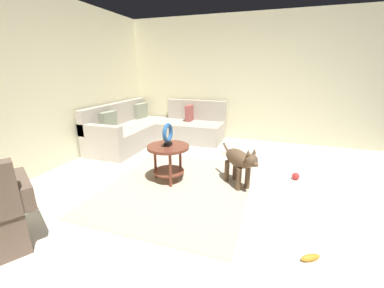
{
  "coord_description": "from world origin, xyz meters",
  "views": [
    {
      "loc": [
        -2.7,
        -0.47,
        1.58
      ],
      "look_at": [
        0.45,
        0.6,
        0.55
      ],
      "focal_mm": 22.74,
      "sensor_mm": 36.0,
      "label": 1
    }
  ],
  "objects_px": {
    "sectional_couch": "(154,130)",
    "dog_toy_ball": "(296,176)",
    "dog_bed_mat": "(241,149)",
    "side_table": "(168,154)",
    "dog": "(239,161)",
    "torus_sculpture": "(168,134)",
    "dog_toy_bone": "(310,258)"
  },
  "relations": [
    {
      "from": "sectional_couch",
      "to": "dog_toy_ball",
      "type": "height_order",
      "value": "sectional_couch"
    },
    {
      "from": "sectional_couch",
      "to": "dog_bed_mat",
      "type": "distance_m",
      "value": 1.95
    },
    {
      "from": "side_table",
      "to": "dog",
      "type": "xyz_separation_m",
      "value": [
        0.15,
        -0.99,
        -0.04
      ]
    },
    {
      "from": "torus_sculpture",
      "to": "dog_toy_ball",
      "type": "distance_m",
      "value": 2.0
    },
    {
      "from": "dog",
      "to": "sectional_couch",
      "type": "bearing_deg",
      "value": -77.57
    },
    {
      "from": "torus_sculpture",
      "to": "dog_toy_ball",
      "type": "xyz_separation_m",
      "value": [
        0.64,
        -1.77,
        -0.66
      ]
    },
    {
      "from": "sectional_couch",
      "to": "dog_toy_ball",
      "type": "distance_m",
      "value": 3.08
    },
    {
      "from": "dog_toy_ball",
      "to": "torus_sculpture",
      "type": "bearing_deg",
      "value": 109.77
    },
    {
      "from": "side_table",
      "to": "dog",
      "type": "bearing_deg",
      "value": -81.45
    },
    {
      "from": "torus_sculpture",
      "to": "dog",
      "type": "height_order",
      "value": "torus_sculpture"
    },
    {
      "from": "sectional_couch",
      "to": "dog_bed_mat",
      "type": "height_order",
      "value": "sectional_couch"
    },
    {
      "from": "torus_sculpture",
      "to": "dog",
      "type": "bearing_deg",
      "value": -81.45
    },
    {
      "from": "dog_toy_bone",
      "to": "dog_bed_mat",
      "type": "bearing_deg",
      "value": 19.42
    },
    {
      "from": "sectional_couch",
      "to": "dog_bed_mat",
      "type": "relative_size",
      "value": 2.81
    },
    {
      "from": "dog_bed_mat",
      "to": "dog",
      "type": "xyz_separation_m",
      "value": [
        -1.54,
        -0.17,
        0.33
      ]
    },
    {
      "from": "side_table",
      "to": "torus_sculpture",
      "type": "relative_size",
      "value": 1.84
    },
    {
      "from": "dog_bed_mat",
      "to": "sectional_couch",
      "type": "bearing_deg",
      "value": 89.64
    },
    {
      "from": "side_table",
      "to": "dog_toy_bone",
      "type": "bearing_deg",
      "value": -120.48
    },
    {
      "from": "side_table",
      "to": "dog_bed_mat",
      "type": "height_order",
      "value": "side_table"
    },
    {
      "from": "side_table",
      "to": "dog_bed_mat",
      "type": "distance_m",
      "value": 1.91
    },
    {
      "from": "dog_toy_ball",
      "to": "side_table",
      "type": "bearing_deg",
      "value": 109.77
    },
    {
      "from": "dog",
      "to": "dog_toy_bone",
      "type": "xyz_separation_m",
      "value": [
        -1.2,
        -0.8,
        -0.35
      ]
    },
    {
      "from": "dog_toy_bone",
      "to": "sectional_couch",
      "type": "bearing_deg",
      "value": 46.5
    },
    {
      "from": "dog_toy_bone",
      "to": "dog_toy_ball",
      "type": "bearing_deg",
      "value": 0.59
    },
    {
      "from": "sectional_couch",
      "to": "dog_toy_bone",
      "type": "height_order",
      "value": "sectional_couch"
    },
    {
      "from": "sectional_couch",
      "to": "dog_toy_bone",
      "type": "xyz_separation_m",
      "value": [
        -2.75,
        -2.9,
        -0.26
      ]
    },
    {
      "from": "side_table",
      "to": "torus_sculpture",
      "type": "bearing_deg",
      "value": -90.0
    },
    {
      "from": "side_table",
      "to": "dog_toy_ball",
      "type": "xyz_separation_m",
      "value": [
        0.64,
        -1.77,
        -0.36
      ]
    },
    {
      "from": "dog_toy_bone",
      "to": "torus_sculpture",
      "type": "bearing_deg",
      "value": 59.52
    },
    {
      "from": "dog_bed_mat",
      "to": "dog_toy_bone",
      "type": "height_order",
      "value": "dog_bed_mat"
    },
    {
      "from": "dog_bed_mat",
      "to": "side_table",
      "type": "bearing_deg",
      "value": 153.93
    },
    {
      "from": "side_table",
      "to": "torus_sculpture",
      "type": "distance_m",
      "value": 0.29
    }
  ]
}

